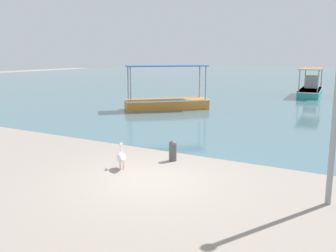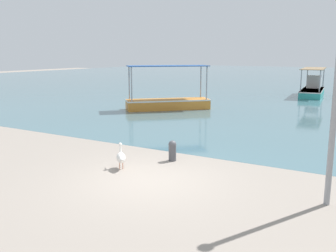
{
  "view_description": "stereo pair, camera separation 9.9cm",
  "coord_description": "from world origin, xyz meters",
  "px_view_note": "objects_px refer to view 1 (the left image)",
  "views": [
    {
      "loc": [
        5.44,
        -8.51,
        3.54
      ],
      "look_at": [
        -1.42,
        3.49,
        0.84
      ],
      "focal_mm": 40.0,
      "sensor_mm": 36.0,
      "label": 1
    },
    {
      "loc": [
        5.52,
        -8.46,
        3.54
      ],
      "look_at": [
        -1.42,
        3.49,
        0.84
      ],
      "focal_mm": 40.0,
      "sensor_mm": 36.0,
      "label": 2
    }
  ],
  "objects_px": {
    "fishing_boat_outer": "(167,101)",
    "fishing_boat_far_left": "(311,89)",
    "pelican": "(121,157)",
    "mooring_bollard": "(173,150)"
  },
  "relations": [
    {
      "from": "fishing_boat_outer",
      "to": "mooring_bollard",
      "type": "distance_m",
      "value": 11.7
    },
    {
      "from": "fishing_boat_outer",
      "to": "mooring_bollard",
      "type": "height_order",
      "value": "fishing_boat_outer"
    },
    {
      "from": "fishing_boat_far_left",
      "to": "pelican",
      "type": "height_order",
      "value": "fishing_boat_far_left"
    },
    {
      "from": "fishing_boat_outer",
      "to": "fishing_boat_far_left",
      "type": "xyz_separation_m",
      "value": [
        6.66,
        12.81,
        0.04
      ]
    },
    {
      "from": "fishing_boat_outer",
      "to": "pelican",
      "type": "height_order",
      "value": "fishing_boat_outer"
    },
    {
      "from": "fishing_boat_outer",
      "to": "fishing_boat_far_left",
      "type": "bearing_deg",
      "value": 62.52
    },
    {
      "from": "pelican",
      "to": "mooring_bollard",
      "type": "height_order",
      "value": "pelican"
    },
    {
      "from": "mooring_bollard",
      "to": "fishing_boat_far_left",
      "type": "bearing_deg",
      "value": 88.37
    },
    {
      "from": "pelican",
      "to": "mooring_bollard",
      "type": "distance_m",
      "value": 1.84
    },
    {
      "from": "fishing_boat_outer",
      "to": "fishing_boat_far_left",
      "type": "relative_size",
      "value": 0.83
    }
  ]
}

